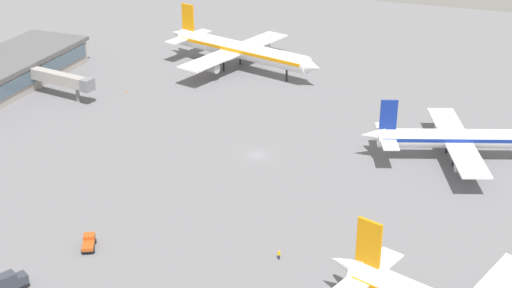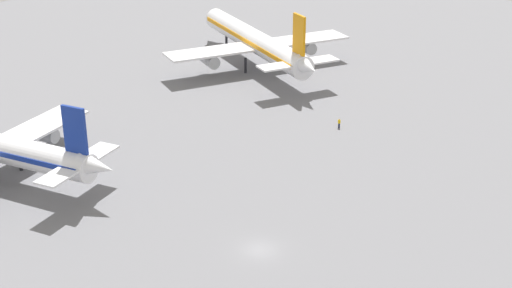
{
  "view_description": "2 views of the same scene",
  "coord_description": "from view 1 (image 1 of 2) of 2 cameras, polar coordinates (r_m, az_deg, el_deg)",
  "views": [
    {
      "loc": [
        135.15,
        50.39,
        69.24
      ],
      "look_at": [
        5.09,
        1.54,
        5.09
      ],
      "focal_mm": 52.12,
      "sensor_mm": 36.0,
      "label": 1
    },
    {
      "loc": [
        -53.15,
        -52.77,
        47.13
      ],
      "look_at": [
        12.1,
        12.71,
        6.09
      ],
      "focal_mm": 51.33,
      "sensor_mm": 36.0,
      "label": 2
    }
  ],
  "objects": [
    {
      "name": "ground",
      "position": [
        160.0,
        0.12,
        -0.86
      ],
      "size": [
        288.0,
        288.0,
        0.0
      ],
      "primitive_type": "plane",
      "color": "slate"
    },
    {
      "name": "airplane_at_gate",
      "position": [
        162.04,
        15.64,
        0.41
      ],
      "size": [
        35.04,
        42.61,
        13.4
      ],
      "rotation": [
        0.0,
        0.0,
        1.91
      ],
      "color": "white",
      "rests_on": "ground"
    },
    {
      "name": "airplane_taxiing",
      "position": [
        210.34,
        -1.23,
        7.23
      ],
      "size": [
        42.12,
        51.48,
        15.98
      ],
      "rotation": [
        0.0,
        0.0,
        1.29
      ],
      "color": "white",
      "rests_on": "ground"
    },
    {
      "name": "catering_truck",
      "position": [
        122.76,
        -18.51,
        -10.07
      ],
      "size": [
        5.83,
        4.33,
        3.3
      ],
      "rotation": [
        0.0,
        0.0,
        2.65
      ],
      "color": "black",
      "rests_on": "ground"
    },
    {
      "name": "pushback_tractor",
      "position": [
        130.74,
        -12.71,
        -7.38
      ],
      "size": [
        4.79,
        3.7,
        1.9
      ],
      "rotation": [
        0.0,
        0.0,
        3.6
      ],
      "color": "black",
      "rests_on": "ground"
    },
    {
      "name": "ground_crew_worker",
      "position": [
        124.66,
        1.77,
        -8.5
      ],
      "size": [
        0.42,
        0.58,
        1.67
      ],
      "rotation": [
        0.0,
        0.0,
        3.04
      ],
      "color": "#1E2338",
      "rests_on": "ground"
    },
    {
      "name": "jet_bridge",
      "position": [
        195.34,
        -14.58,
        4.81
      ],
      "size": [
        6.2,
        19.79,
        6.74
      ],
      "rotation": [
        0.0,
        0.0,
        1.4
      ],
      "color": "#9E9993",
      "rests_on": "ground"
    },
    {
      "name": "safety_cone_near_gate",
      "position": [
        197.26,
        -9.94,
        3.95
      ],
      "size": [
        0.44,
        0.44,
        0.6
      ],
      "primitive_type": "cone",
      "color": "#EA590C",
      "rests_on": "ground"
    }
  ]
}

